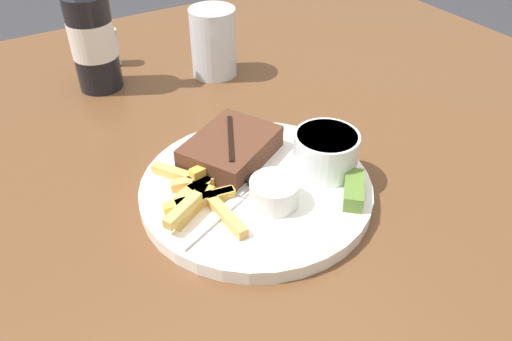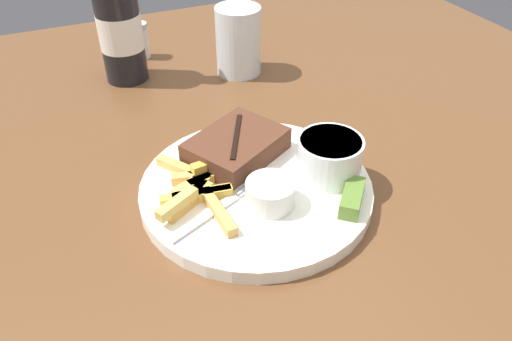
% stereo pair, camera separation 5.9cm
% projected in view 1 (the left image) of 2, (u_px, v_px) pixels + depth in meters
% --- Properties ---
extents(dining_table, '(1.39, 1.33, 0.75)m').
position_uv_depth(dining_table, '(256.00, 232.00, 0.66)').
color(dining_table, brown).
rests_on(dining_table, ground_plane).
extents(dinner_plate, '(0.28, 0.28, 0.02)m').
position_uv_depth(dinner_plate, '(256.00, 189.00, 0.61)').
color(dinner_plate, white).
rests_on(dinner_plate, dining_table).
extents(steak_portion, '(0.15, 0.14, 0.03)m').
position_uv_depth(steak_portion, '(233.00, 147.00, 0.64)').
color(steak_portion, '#512D1E').
rests_on(steak_portion, dinner_plate).
extents(fries_pile, '(0.12, 0.17, 0.02)m').
position_uv_depth(fries_pile, '(200.00, 192.00, 0.58)').
color(fries_pile, gold).
rests_on(fries_pile, dinner_plate).
extents(coleslaw_cup, '(0.08, 0.08, 0.05)m').
position_uv_depth(coleslaw_cup, '(326.00, 150.00, 0.61)').
color(coleslaw_cup, white).
rests_on(coleslaw_cup, dinner_plate).
extents(dipping_sauce_cup, '(0.06, 0.06, 0.03)m').
position_uv_depth(dipping_sauce_cup, '(276.00, 191.00, 0.57)').
color(dipping_sauce_cup, silver).
rests_on(dipping_sauce_cup, dinner_plate).
extents(pickle_spear, '(0.06, 0.06, 0.02)m').
position_uv_depth(pickle_spear, '(354.00, 190.00, 0.58)').
color(pickle_spear, '#567A2D').
rests_on(pickle_spear, dinner_plate).
extents(fork_utensil, '(0.13, 0.06, 0.00)m').
position_uv_depth(fork_utensil, '(218.00, 216.00, 0.56)').
color(fork_utensil, '#B7B7BC').
rests_on(fork_utensil, dinner_plate).
extents(knife_utensil, '(0.07, 0.16, 0.01)m').
position_uv_depth(knife_utensil, '(233.00, 173.00, 0.62)').
color(knife_utensil, '#B7B7BC').
rests_on(knife_utensil, dinner_plate).
extents(beer_bottle, '(0.07, 0.07, 0.25)m').
position_uv_depth(beer_bottle, '(92.00, 36.00, 0.79)').
color(beer_bottle, black).
rests_on(beer_bottle, dining_table).
extents(drinking_glass, '(0.08, 0.08, 0.11)m').
position_uv_depth(drinking_glass, '(213.00, 42.00, 0.84)').
color(drinking_glass, silver).
rests_on(drinking_glass, dining_table).
extents(salt_shaker, '(0.03, 0.03, 0.07)m').
position_uv_depth(salt_shaker, '(111.00, 47.00, 0.89)').
color(salt_shaker, white).
rests_on(salt_shaker, dining_table).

